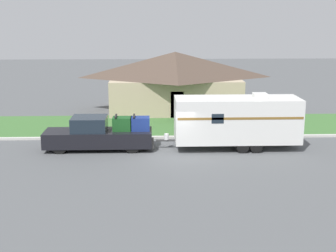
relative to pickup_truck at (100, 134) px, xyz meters
The scene contains 7 objects.
ground_plane 4.62m from the pickup_truck, 17.15° to the right, with size 120.00×120.00×0.00m, color #515456.
curb_strip 5.03m from the pickup_truck, 29.19° to the left, with size 80.00×0.30×0.14m.
lawn_strip 7.50m from the pickup_truck, 54.51° to the left, with size 80.00×7.00×0.03m.
house_across_street 12.72m from the pickup_truck, 66.12° to the left, with size 11.43×6.62×4.92m.
pickup_truck is the anchor object (origin of this frame).
travel_trailer 8.26m from the pickup_truck, ahead, with size 8.57×2.47×3.36m.
mailbox 6.19m from the pickup_truck, 30.85° to the left, with size 0.48×0.20×1.36m.
Camera 1 is at (-1.27, -25.81, 7.88)m, focal length 50.00 mm.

